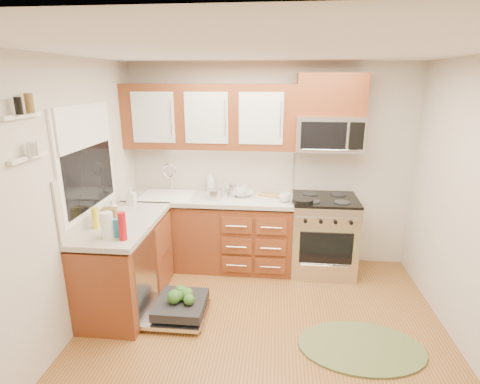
# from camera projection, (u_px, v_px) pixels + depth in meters

# --- Properties ---
(floor) EXTENTS (3.50, 3.50, 0.00)m
(floor) POSITION_uv_depth(u_px,v_px,m) (261.00, 342.00, 3.41)
(floor) COLOR brown
(floor) RESTS_ON ground
(ceiling) EXTENTS (3.50, 3.50, 0.00)m
(ceiling) POSITION_uv_depth(u_px,v_px,m) (267.00, 50.00, 2.69)
(ceiling) COLOR white
(ceiling) RESTS_ON ground
(wall_back) EXTENTS (3.50, 0.04, 2.50)m
(wall_back) POSITION_uv_depth(u_px,v_px,m) (269.00, 166.00, 4.72)
(wall_back) COLOR beige
(wall_back) RESTS_ON ground
(wall_front) EXTENTS (3.50, 0.04, 2.50)m
(wall_front) POSITION_uv_depth(u_px,v_px,m) (245.00, 375.00, 1.38)
(wall_front) COLOR beige
(wall_front) RESTS_ON ground
(wall_left) EXTENTS (0.04, 3.50, 2.50)m
(wall_left) POSITION_uv_depth(u_px,v_px,m) (61.00, 206.00, 3.22)
(wall_left) COLOR beige
(wall_left) RESTS_ON ground
(base_cabinet_back) EXTENTS (2.05, 0.60, 0.85)m
(base_cabinet_back) POSITION_uv_depth(u_px,v_px,m) (210.00, 234.00, 4.74)
(base_cabinet_back) COLOR brown
(base_cabinet_back) RESTS_ON ground
(base_cabinet_left) EXTENTS (0.60, 1.25, 0.85)m
(base_cabinet_left) POSITION_uv_depth(u_px,v_px,m) (126.00, 265.00, 3.93)
(base_cabinet_left) COLOR brown
(base_cabinet_left) RESTS_ON ground
(countertop_back) EXTENTS (2.07, 0.64, 0.05)m
(countertop_back) POSITION_uv_depth(u_px,v_px,m) (209.00, 198.00, 4.59)
(countertop_back) COLOR #B2ABA3
(countertop_back) RESTS_ON base_cabinet_back
(countertop_left) EXTENTS (0.64, 1.27, 0.05)m
(countertop_left) POSITION_uv_depth(u_px,v_px,m) (123.00, 223.00, 3.79)
(countertop_left) COLOR #B2ABA3
(countertop_left) RESTS_ON base_cabinet_left
(backsplash_back) EXTENTS (2.05, 0.02, 0.57)m
(backsplash_back) POSITION_uv_depth(u_px,v_px,m) (213.00, 168.00, 4.78)
(backsplash_back) COLOR #AFAA9D
(backsplash_back) RESTS_ON ground
(backsplash_left) EXTENTS (0.02, 1.25, 0.57)m
(backsplash_left) POSITION_uv_depth(u_px,v_px,m) (92.00, 193.00, 3.73)
(backsplash_left) COLOR #AFAA9D
(backsplash_left) RESTS_ON ground
(upper_cabinets) EXTENTS (2.05, 0.35, 0.75)m
(upper_cabinets) POSITION_uv_depth(u_px,v_px,m) (209.00, 117.00, 4.44)
(upper_cabinets) COLOR brown
(upper_cabinets) RESTS_ON ground
(cabinet_over_mw) EXTENTS (0.76, 0.35, 0.47)m
(cabinet_over_mw) POSITION_uv_depth(u_px,v_px,m) (331.00, 94.00, 4.23)
(cabinet_over_mw) COLOR brown
(cabinet_over_mw) RESTS_ON ground
(range) EXTENTS (0.76, 0.64, 0.95)m
(range) POSITION_uv_depth(u_px,v_px,m) (323.00, 235.00, 4.57)
(range) COLOR silver
(range) RESTS_ON ground
(microwave) EXTENTS (0.76, 0.38, 0.40)m
(microwave) POSITION_uv_depth(u_px,v_px,m) (329.00, 133.00, 4.33)
(microwave) COLOR silver
(microwave) RESTS_ON ground
(sink) EXTENTS (0.62, 0.50, 0.26)m
(sink) POSITION_uv_depth(u_px,v_px,m) (167.00, 205.00, 4.65)
(sink) COLOR white
(sink) RESTS_ON ground
(dishwasher) EXTENTS (0.70, 0.60, 0.20)m
(dishwasher) POSITION_uv_depth(u_px,v_px,m) (177.00, 308.00, 3.75)
(dishwasher) COLOR silver
(dishwasher) RESTS_ON ground
(window) EXTENTS (0.03, 1.05, 1.05)m
(window) POSITION_uv_depth(u_px,v_px,m) (87.00, 160.00, 3.61)
(window) COLOR white
(window) RESTS_ON ground
(window_blind) EXTENTS (0.02, 0.96, 0.40)m
(window_blind) POSITION_uv_depth(u_px,v_px,m) (85.00, 126.00, 3.51)
(window_blind) COLOR white
(window_blind) RESTS_ON ground
(shelf_upper) EXTENTS (0.04, 0.40, 0.03)m
(shelf_upper) POSITION_uv_depth(u_px,v_px,m) (21.00, 116.00, 2.65)
(shelf_upper) COLOR white
(shelf_upper) RESTS_ON ground
(shelf_lower) EXTENTS (0.04, 0.40, 0.03)m
(shelf_lower) POSITION_uv_depth(u_px,v_px,m) (28.00, 158.00, 2.74)
(shelf_lower) COLOR white
(shelf_lower) RESTS_ON ground
(rug) EXTENTS (1.19, 0.85, 0.02)m
(rug) POSITION_uv_depth(u_px,v_px,m) (361.00, 347.00, 3.33)
(rug) COLOR #5C683B
(rug) RESTS_ON ground
(skillet) EXTENTS (0.25, 0.25, 0.05)m
(skillet) POSITION_uv_depth(u_px,v_px,m) (303.00, 201.00, 4.27)
(skillet) COLOR black
(skillet) RESTS_ON range
(stock_pot) EXTENTS (0.23, 0.23, 0.12)m
(stock_pot) POSITION_uv_depth(u_px,v_px,m) (214.00, 194.00, 4.48)
(stock_pot) COLOR silver
(stock_pot) RESTS_ON countertop_back
(cutting_board) EXTENTS (0.31, 0.25, 0.02)m
(cutting_board) POSITION_uv_depth(u_px,v_px,m) (270.00, 195.00, 4.61)
(cutting_board) COLOR #A8864D
(cutting_board) RESTS_ON countertop_back
(canister) EXTENTS (0.10, 0.10, 0.16)m
(canister) POSITION_uv_depth(u_px,v_px,m) (233.00, 190.00, 4.55)
(canister) COLOR silver
(canister) RESTS_ON countertop_back
(paper_towel_roll) EXTENTS (0.14, 0.14, 0.24)m
(paper_towel_roll) POSITION_uv_depth(u_px,v_px,m) (107.00, 225.00, 3.35)
(paper_towel_roll) COLOR white
(paper_towel_roll) RESTS_ON countertop_left
(mustard_bottle) EXTENTS (0.07, 0.07, 0.20)m
(mustard_bottle) POSITION_uv_depth(u_px,v_px,m) (96.00, 218.00, 3.58)
(mustard_bottle) COLOR yellow
(mustard_bottle) RESTS_ON countertop_left
(red_bottle) EXTENTS (0.09, 0.09, 0.26)m
(red_bottle) POSITION_uv_depth(u_px,v_px,m) (122.00, 226.00, 3.30)
(red_bottle) COLOR #AE0E18
(red_bottle) RESTS_ON countertop_left
(wooden_box) EXTENTS (0.16, 0.12, 0.14)m
(wooden_box) POSITION_uv_depth(u_px,v_px,m) (110.00, 215.00, 3.74)
(wooden_box) COLOR brown
(wooden_box) RESTS_ON countertop_left
(blue_carton) EXTENTS (0.12, 0.08, 0.17)m
(blue_carton) POSITION_uv_depth(u_px,v_px,m) (120.00, 228.00, 3.39)
(blue_carton) COLOR teal
(blue_carton) RESTS_ON countertop_left
(bowl_a) EXTENTS (0.30, 0.30, 0.06)m
(bowl_a) POSITION_uv_depth(u_px,v_px,m) (242.00, 194.00, 4.59)
(bowl_a) COLOR #999999
(bowl_a) RESTS_ON countertop_back
(bowl_b) EXTENTS (0.31, 0.31, 0.09)m
(bowl_b) POSITION_uv_depth(u_px,v_px,m) (237.00, 190.00, 4.69)
(bowl_b) COLOR #999999
(bowl_b) RESTS_ON countertop_back
(cup) EXTENTS (0.16, 0.16, 0.11)m
(cup) POSITION_uv_depth(u_px,v_px,m) (285.00, 198.00, 4.36)
(cup) COLOR #999999
(cup) RESTS_ON countertop_back
(soap_bottle_a) EXTENTS (0.11, 0.12, 0.26)m
(soap_bottle_a) POSITION_uv_depth(u_px,v_px,m) (211.00, 182.00, 4.73)
(soap_bottle_a) COLOR #999999
(soap_bottle_a) RESTS_ON countertop_back
(soap_bottle_b) EXTENTS (0.09, 0.09, 0.20)m
(soap_bottle_b) POSITION_uv_depth(u_px,v_px,m) (131.00, 196.00, 4.26)
(soap_bottle_b) COLOR #999999
(soap_bottle_b) RESTS_ON countertop_left
(soap_bottle_c) EXTENTS (0.16, 0.16, 0.16)m
(soap_bottle_c) POSITION_uv_depth(u_px,v_px,m) (113.00, 207.00, 3.94)
(soap_bottle_c) COLOR #999999
(soap_bottle_c) RESTS_ON countertop_left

